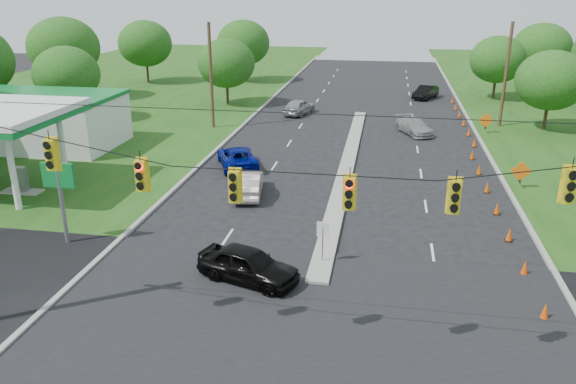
% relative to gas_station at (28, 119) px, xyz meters
% --- Properties ---
extents(ground, '(160.00, 160.00, 0.00)m').
position_rel_gas_station_xyz_m(ground, '(23.64, -20.24, -2.58)').
color(ground, black).
rests_on(ground, ground).
extents(cross_street, '(160.00, 14.00, 0.02)m').
position_rel_gas_station_xyz_m(cross_street, '(23.64, -20.24, -2.58)').
color(cross_street, black).
rests_on(cross_street, ground).
extents(curb_left, '(0.25, 110.00, 0.16)m').
position_rel_gas_station_xyz_m(curb_left, '(13.54, 9.76, -2.58)').
color(curb_left, gray).
rests_on(curb_left, ground).
extents(curb_right, '(0.25, 110.00, 0.16)m').
position_rel_gas_station_xyz_m(curb_right, '(33.74, 9.76, -2.58)').
color(curb_right, gray).
rests_on(curb_right, ground).
extents(median, '(1.00, 34.00, 0.18)m').
position_rel_gas_station_xyz_m(median, '(23.64, 0.76, -2.58)').
color(median, gray).
rests_on(median, ground).
extents(median_sign, '(0.55, 0.06, 2.05)m').
position_rel_gas_station_xyz_m(median_sign, '(23.64, -14.24, -1.11)').
color(median_sign, gray).
rests_on(median_sign, ground).
extents(signal_span, '(25.60, 0.32, 9.00)m').
position_rel_gas_station_xyz_m(signal_span, '(23.59, -21.24, 2.40)').
color(signal_span, '#422D1C').
rests_on(signal_span, ground).
extents(utility_pole_far_left, '(0.28, 0.28, 9.00)m').
position_rel_gas_station_xyz_m(utility_pole_far_left, '(11.14, 9.76, 1.92)').
color(utility_pole_far_left, '#422D1C').
rests_on(utility_pole_far_left, ground).
extents(utility_pole_far_right, '(0.28, 0.28, 9.00)m').
position_rel_gas_station_xyz_m(utility_pole_far_right, '(36.14, 14.76, 1.92)').
color(utility_pole_far_right, '#422D1C').
rests_on(utility_pole_far_right, ground).
extents(gas_station, '(18.40, 19.70, 5.20)m').
position_rel_gas_station_xyz_m(gas_station, '(0.00, 0.00, 0.00)').
color(gas_station, white).
rests_on(gas_station, ground).
extents(cone_0, '(0.32, 0.32, 0.70)m').
position_rel_gas_station_xyz_m(cone_0, '(32.41, -17.24, -2.23)').
color(cone_0, '#DE4707').
rests_on(cone_0, ground).
extents(cone_1, '(0.32, 0.32, 0.70)m').
position_rel_gas_station_xyz_m(cone_1, '(32.41, -13.74, -2.23)').
color(cone_1, '#DE4707').
rests_on(cone_1, ground).
extents(cone_2, '(0.32, 0.32, 0.70)m').
position_rel_gas_station_xyz_m(cone_2, '(32.41, -10.24, -2.23)').
color(cone_2, '#DE4707').
rests_on(cone_2, ground).
extents(cone_3, '(0.32, 0.32, 0.70)m').
position_rel_gas_station_xyz_m(cone_3, '(32.41, -6.74, -2.23)').
color(cone_3, '#DE4707').
rests_on(cone_3, ground).
extents(cone_4, '(0.32, 0.32, 0.70)m').
position_rel_gas_station_xyz_m(cone_4, '(32.41, -3.24, -2.23)').
color(cone_4, '#DE4707').
rests_on(cone_4, ground).
extents(cone_5, '(0.32, 0.32, 0.70)m').
position_rel_gas_station_xyz_m(cone_5, '(32.41, 0.26, -2.23)').
color(cone_5, '#DE4707').
rests_on(cone_5, ground).
extents(cone_6, '(0.32, 0.32, 0.70)m').
position_rel_gas_station_xyz_m(cone_6, '(32.41, 3.76, -2.23)').
color(cone_6, '#DE4707').
rests_on(cone_6, ground).
extents(cone_7, '(0.32, 0.32, 0.70)m').
position_rel_gas_station_xyz_m(cone_7, '(33.01, 7.26, -2.23)').
color(cone_7, '#DE4707').
rests_on(cone_7, ground).
extents(cone_8, '(0.32, 0.32, 0.70)m').
position_rel_gas_station_xyz_m(cone_8, '(33.01, 10.76, -2.23)').
color(cone_8, '#DE4707').
rests_on(cone_8, ground).
extents(cone_9, '(0.32, 0.32, 0.70)m').
position_rel_gas_station_xyz_m(cone_9, '(33.01, 14.26, -2.23)').
color(cone_9, '#DE4707').
rests_on(cone_9, ground).
extents(cone_10, '(0.32, 0.32, 0.70)m').
position_rel_gas_station_xyz_m(cone_10, '(33.01, 17.76, -2.23)').
color(cone_10, '#DE4707').
rests_on(cone_10, ground).
extents(cone_11, '(0.32, 0.32, 0.70)m').
position_rel_gas_station_xyz_m(cone_11, '(33.01, 21.26, -2.23)').
color(cone_11, '#DE4707').
rests_on(cone_11, ground).
extents(cone_12, '(0.32, 0.32, 0.70)m').
position_rel_gas_station_xyz_m(cone_12, '(33.01, 24.76, -2.23)').
color(cone_12, '#DE4707').
rests_on(cone_12, ground).
extents(work_sign_1, '(1.27, 0.58, 1.37)m').
position_rel_gas_station_xyz_m(work_sign_1, '(34.44, -2.24, -1.48)').
color(work_sign_1, black).
rests_on(work_sign_1, ground).
extents(work_sign_2, '(1.27, 0.58, 1.37)m').
position_rel_gas_station_xyz_m(work_sign_2, '(34.44, 11.76, -1.48)').
color(work_sign_2, black).
rests_on(work_sign_2, ground).
extents(tree_2, '(5.88, 5.88, 6.86)m').
position_rel_gas_station_xyz_m(tree_2, '(-2.36, 9.76, 1.76)').
color(tree_2, black).
rests_on(tree_2, ground).
extents(tree_3, '(7.56, 7.56, 8.82)m').
position_rel_gas_station_xyz_m(tree_3, '(-8.36, 19.76, 3.00)').
color(tree_3, black).
rests_on(tree_3, ground).
extents(tree_4, '(6.72, 6.72, 7.84)m').
position_rel_gas_station_xyz_m(tree_4, '(-4.36, 31.76, 2.38)').
color(tree_4, black).
rests_on(tree_4, ground).
extents(tree_5, '(5.88, 5.88, 6.86)m').
position_rel_gas_station_xyz_m(tree_5, '(9.64, 19.76, 1.76)').
color(tree_5, black).
rests_on(tree_5, ground).
extents(tree_6, '(6.72, 6.72, 7.84)m').
position_rel_gas_station_xyz_m(tree_6, '(7.64, 34.76, 2.38)').
color(tree_6, black).
rests_on(tree_6, ground).
extents(tree_9, '(5.88, 5.88, 6.86)m').
position_rel_gas_station_xyz_m(tree_9, '(39.64, 13.76, 1.76)').
color(tree_9, black).
rests_on(tree_9, ground).
extents(tree_11, '(6.72, 6.72, 7.84)m').
position_rel_gas_station_xyz_m(tree_11, '(43.64, 34.76, 2.38)').
color(tree_11, black).
rests_on(tree_11, ground).
extents(tree_12, '(5.88, 5.88, 6.86)m').
position_rel_gas_station_xyz_m(tree_12, '(37.64, 27.76, 1.76)').
color(tree_12, black).
rests_on(tree_12, ground).
extents(black_sedan, '(4.79, 3.09, 1.52)m').
position_rel_gas_station_xyz_m(black_sedan, '(20.73, -16.33, -1.82)').
color(black_sedan, black).
rests_on(black_sedan, ground).
extents(white_sedan, '(2.21, 4.60, 1.46)m').
position_rel_gas_station_xyz_m(white_sedan, '(18.25, -6.19, -1.85)').
color(white_sedan, beige).
rests_on(white_sedan, ground).
extents(blue_pickup, '(4.16, 5.56, 1.40)m').
position_rel_gas_station_xyz_m(blue_pickup, '(16.14, -0.83, -1.87)').
color(blue_pickup, '#000A7C').
rests_on(blue_pickup, ground).
extents(silver_car_far, '(3.52, 4.87, 1.31)m').
position_rel_gas_station_xyz_m(silver_car_far, '(28.51, 10.69, -1.92)').
color(silver_car_far, gray).
rests_on(silver_car_far, ground).
extents(silver_car_oncoming, '(2.97, 4.75, 1.51)m').
position_rel_gas_station_xyz_m(silver_car_oncoming, '(17.71, 16.60, -1.82)').
color(silver_car_oncoming, gray).
rests_on(silver_car_oncoming, ground).
extents(dark_car_receding, '(3.19, 4.65, 1.45)m').
position_rel_gas_station_xyz_m(dark_car_receding, '(30.32, 27.06, -1.85)').
color(dark_car_receding, black).
rests_on(dark_car_receding, ground).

